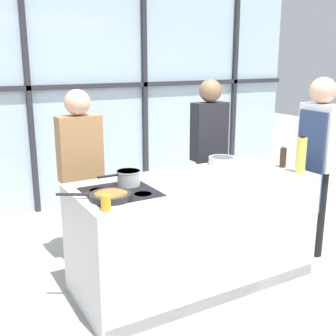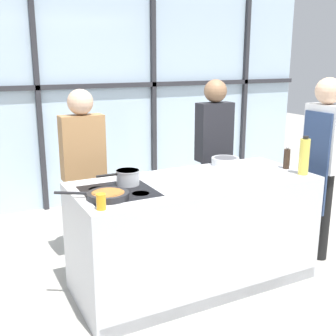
{
  "view_description": "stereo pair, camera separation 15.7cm",
  "coord_description": "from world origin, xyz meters",
  "px_view_note": "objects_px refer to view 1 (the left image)",
  "views": [
    {
      "loc": [
        -1.83,
        -2.76,
        1.87
      ],
      "look_at": [
        -0.2,
        0.1,
        1.02
      ],
      "focal_mm": 45.0,
      "sensor_mm": 36.0,
      "label": 1
    },
    {
      "loc": [
        -1.69,
        -2.83,
        1.87
      ],
      "look_at": [
        -0.2,
        0.1,
        1.02
      ],
      "focal_mm": 45.0,
      "sensor_mm": 36.0,
      "label": 2
    }
  ],
  "objects_px": {
    "spectator_center_left": "(209,146)",
    "oil_bottle": "(301,155)",
    "spectator_far_left": "(81,167)",
    "juice_glass_near": "(106,203)",
    "chef": "(317,154)",
    "saucepan": "(128,177)",
    "pepper_grinder": "(283,157)",
    "frying_pan": "(110,196)",
    "white_plate": "(228,168)",
    "mixing_bowl": "(222,160)"
  },
  "relations": [
    {
      "from": "spectator_center_left",
      "to": "oil_bottle",
      "type": "bearing_deg",
      "value": 100.72
    },
    {
      "from": "spectator_far_left",
      "to": "juice_glass_near",
      "type": "relative_size",
      "value": 15.2
    },
    {
      "from": "chef",
      "to": "juice_glass_near",
      "type": "bearing_deg",
      "value": 95.99
    },
    {
      "from": "chef",
      "to": "saucepan",
      "type": "xyz_separation_m",
      "value": [
        -1.85,
        0.22,
        -0.03
      ]
    },
    {
      "from": "pepper_grinder",
      "to": "oil_bottle",
      "type": "bearing_deg",
      "value": -92.63
    },
    {
      "from": "juice_glass_near",
      "to": "spectator_center_left",
      "type": "bearing_deg",
      "value": 35.08
    },
    {
      "from": "frying_pan",
      "to": "spectator_center_left",
      "type": "bearing_deg",
      "value": 31.76
    },
    {
      "from": "spectator_center_left",
      "to": "white_plate",
      "type": "bearing_deg",
      "value": 68.68
    },
    {
      "from": "spectator_center_left",
      "to": "saucepan",
      "type": "bearing_deg",
      "value": 28.68
    },
    {
      "from": "chef",
      "to": "spectator_far_left",
      "type": "xyz_separation_m",
      "value": [
        -2.01,
        0.89,
        -0.07
      ]
    },
    {
      "from": "chef",
      "to": "white_plate",
      "type": "xyz_separation_m",
      "value": [
        -0.87,
        0.24,
        -0.08
      ]
    },
    {
      "from": "oil_bottle",
      "to": "juice_glass_near",
      "type": "height_order",
      "value": "oil_bottle"
    },
    {
      "from": "pepper_grinder",
      "to": "juice_glass_near",
      "type": "bearing_deg",
      "value": -171.61
    },
    {
      "from": "mixing_bowl",
      "to": "oil_bottle",
      "type": "height_order",
      "value": "oil_bottle"
    },
    {
      "from": "spectator_center_left",
      "to": "frying_pan",
      "type": "relative_size",
      "value": 3.44
    },
    {
      "from": "saucepan",
      "to": "pepper_grinder",
      "type": "relative_size",
      "value": 1.65
    },
    {
      "from": "spectator_center_left",
      "to": "white_plate",
      "type": "distance_m",
      "value": 0.71
    },
    {
      "from": "mixing_bowl",
      "to": "frying_pan",
      "type": "bearing_deg",
      "value": -161.7
    },
    {
      "from": "oil_bottle",
      "to": "juice_glass_near",
      "type": "distance_m",
      "value": 1.81
    },
    {
      "from": "saucepan",
      "to": "juice_glass_near",
      "type": "height_order",
      "value": "saucepan"
    },
    {
      "from": "chef",
      "to": "frying_pan",
      "type": "distance_m",
      "value": 2.11
    },
    {
      "from": "chef",
      "to": "juice_glass_near",
      "type": "distance_m",
      "value": 2.23
    },
    {
      "from": "mixing_bowl",
      "to": "juice_glass_near",
      "type": "distance_m",
      "value": 1.54
    },
    {
      "from": "spectator_far_left",
      "to": "spectator_center_left",
      "type": "bearing_deg",
      "value": -180.0
    },
    {
      "from": "white_plate",
      "to": "mixing_bowl",
      "type": "distance_m",
      "value": 0.18
    },
    {
      "from": "white_plate",
      "to": "juice_glass_near",
      "type": "height_order",
      "value": "juice_glass_near"
    },
    {
      "from": "spectator_far_left",
      "to": "mixing_bowl",
      "type": "xyz_separation_m",
      "value": [
        1.2,
        -0.5,
        0.02
      ]
    },
    {
      "from": "spectator_center_left",
      "to": "mixing_bowl",
      "type": "height_order",
      "value": "spectator_center_left"
    },
    {
      "from": "chef",
      "to": "mixing_bowl",
      "type": "distance_m",
      "value": 0.9
    },
    {
      "from": "juice_glass_near",
      "to": "mixing_bowl",
      "type": "bearing_deg",
      "value": 24.13
    },
    {
      "from": "spectator_center_left",
      "to": "chef",
      "type": "bearing_deg",
      "value": 124.32
    },
    {
      "from": "mixing_bowl",
      "to": "pepper_grinder",
      "type": "distance_m",
      "value": 0.55
    },
    {
      "from": "chef",
      "to": "oil_bottle",
      "type": "distance_m",
      "value": 0.45
    },
    {
      "from": "oil_bottle",
      "to": "pepper_grinder",
      "type": "bearing_deg",
      "value": 87.37
    },
    {
      "from": "chef",
      "to": "mixing_bowl",
      "type": "height_order",
      "value": "chef"
    },
    {
      "from": "frying_pan",
      "to": "mixing_bowl",
      "type": "xyz_separation_m",
      "value": [
        1.3,
        0.43,
        0.01
      ]
    },
    {
      "from": "frying_pan",
      "to": "oil_bottle",
      "type": "xyz_separation_m",
      "value": [
        1.7,
        -0.15,
        0.13
      ]
    },
    {
      "from": "white_plate",
      "to": "juice_glass_near",
      "type": "xyz_separation_m",
      "value": [
        -1.35,
        -0.47,
        0.05
      ]
    },
    {
      "from": "frying_pan",
      "to": "pepper_grinder",
      "type": "height_order",
      "value": "pepper_grinder"
    },
    {
      "from": "white_plate",
      "to": "oil_bottle",
      "type": "bearing_deg",
      "value": -42.14
    },
    {
      "from": "saucepan",
      "to": "mixing_bowl",
      "type": "relative_size",
      "value": 1.35
    },
    {
      "from": "frying_pan",
      "to": "juice_glass_near",
      "type": "distance_m",
      "value": 0.23
    },
    {
      "from": "chef",
      "to": "frying_pan",
      "type": "height_order",
      "value": "chef"
    },
    {
      "from": "spectator_far_left",
      "to": "frying_pan",
      "type": "distance_m",
      "value": 0.93
    },
    {
      "from": "mixing_bowl",
      "to": "juice_glass_near",
      "type": "bearing_deg",
      "value": -155.87
    },
    {
      "from": "spectator_center_left",
      "to": "mixing_bowl",
      "type": "bearing_deg",
      "value": 68.44
    },
    {
      "from": "frying_pan",
      "to": "saucepan",
      "type": "height_order",
      "value": "saucepan"
    },
    {
      "from": "mixing_bowl",
      "to": "white_plate",
      "type": "bearing_deg",
      "value": -110.59
    },
    {
      "from": "saucepan",
      "to": "mixing_bowl",
      "type": "height_order",
      "value": "saucepan"
    },
    {
      "from": "spectator_far_left",
      "to": "mixing_bowl",
      "type": "relative_size",
      "value": 6.33
    }
  ]
}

